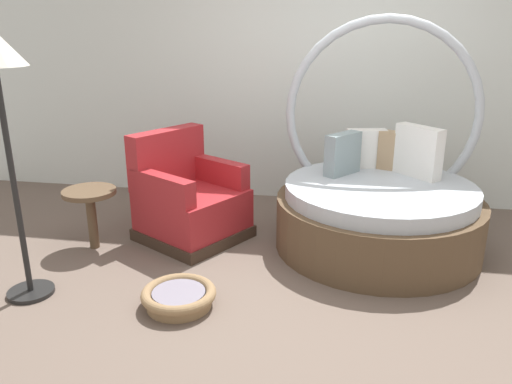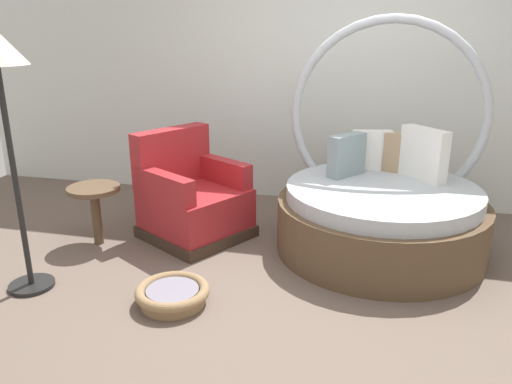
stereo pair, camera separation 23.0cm
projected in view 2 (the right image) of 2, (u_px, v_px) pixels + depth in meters
ground_plane at (295, 287)px, 3.72m from camera, size 8.00×8.00×0.02m
back_wall at (331, 55)px, 5.08m from camera, size 8.00×0.12×3.03m
round_daybed at (382, 204)px, 4.24m from camera, size 1.71×1.71×1.91m
red_armchair at (192, 200)px, 4.50m from camera, size 1.09×1.09×0.94m
pet_basket at (173, 294)px, 3.46m from camera, size 0.51×0.51×0.13m
side_table at (94, 197)px, 4.29m from camera, size 0.44×0.44×0.52m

